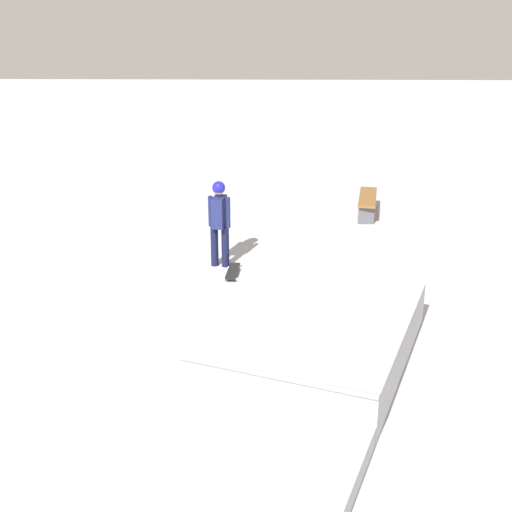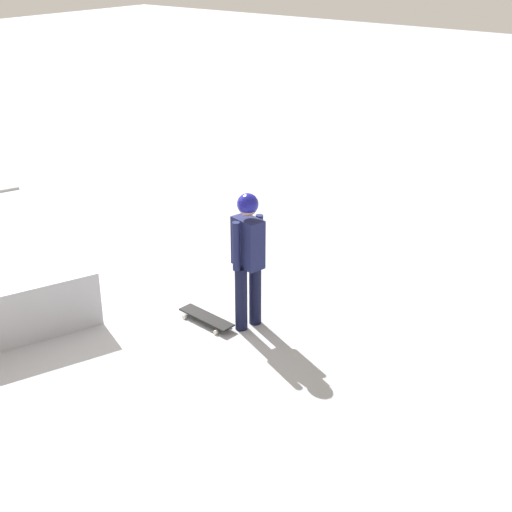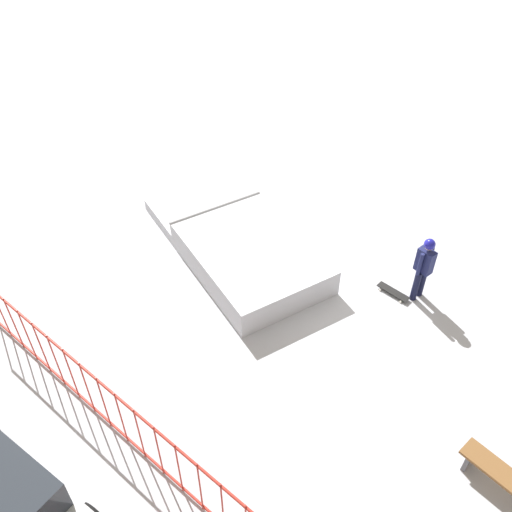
# 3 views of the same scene
# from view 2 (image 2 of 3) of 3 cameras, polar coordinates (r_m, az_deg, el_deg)

# --- Properties ---
(ground_plane) EXTENTS (60.00, 60.00, 0.00)m
(ground_plane) POSITION_cam_2_polar(r_m,az_deg,el_deg) (9.71, -13.54, -3.14)
(ground_plane) COLOR #A8AAB2
(skater) EXTENTS (0.42, 0.43, 1.73)m
(skater) POSITION_cam_2_polar(r_m,az_deg,el_deg) (8.29, -0.65, 0.38)
(skater) COLOR black
(skater) RESTS_ON ground
(skateboard) EXTENTS (0.81, 0.31, 0.09)m
(skateboard) POSITION_cam_2_polar(r_m,az_deg,el_deg) (8.79, -4.04, -4.99)
(skateboard) COLOR black
(skateboard) RESTS_ON ground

